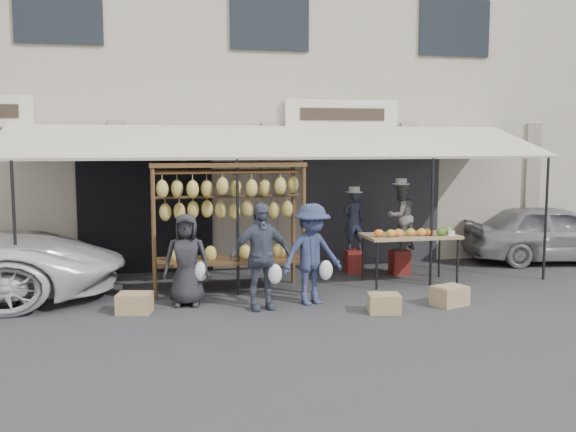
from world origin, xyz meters
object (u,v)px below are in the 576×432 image
customer_left (186,260)px  customer_right (312,254)px  vendor_left (354,220)px  customer_mid (260,256)px  sedan (553,233)px  crate_far (135,303)px  crate_near_a (384,303)px  produce_table (411,236)px  vendor_right (400,216)px  crate_near_b (450,296)px  banana_rack (228,202)px

customer_left → customer_right: 1.98m
vendor_left → customer_right: size_ratio=0.73×
customer_left → customer_mid: bearing=-14.6°
sedan → crate_far: bearing=114.5°
crate_near_a → vendor_left: bearing=80.7°
produce_table → sedan: (3.84, 1.33, -0.25)m
vendor_left → vendor_right: vendor_right is taller
crate_far → sedan: sedan is taller
customer_mid → crate_near_b: size_ratio=3.23×
vendor_right → customer_right: 3.00m
customer_right → vendor_right: bearing=25.0°
vendor_left → customer_mid: 3.28m
crate_near_b → banana_rack: bearing=153.0°
sedan → crate_near_b: bearing=136.8°
crate_near_a → vendor_right: bearing=63.4°
customer_mid → vendor_left: bearing=37.5°
customer_mid → customer_right: bearing=0.3°
produce_table → crate_near_b: (-0.03, -1.62, -0.72)m
banana_rack → customer_mid: (0.34, -1.25, -0.74)m
customer_left → sedan: (7.94, 2.06, -0.10)m
banana_rack → customer_right: (1.19, -1.12, -0.76)m
produce_table → customer_mid: (-3.00, -1.19, -0.05)m
crate_near_a → crate_far: (-3.70, 0.80, 0.01)m
sedan → vendor_left: bearing=101.7°
crate_near_a → customer_right: bearing=141.2°
produce_table → vendor_right: bearing=80.9°
customer_right → crate_near_b: (2.12, -0.56, -0.65)m
vendor_left → customer_left: bearing=25.5°
banana_rack → customer_mid: bearing=-74.8°
crate_near_a → crate_far: 3.79m
customer_right → sedan: size_ratio=0.44×
banana_rack → crate_far: bearing=-145.5°
customer_right → crate_far: bearing=164.0°
customer_right → crate_far: size_ratio=3.20×
produce_table → vendor_right: 0.91m
vendor_left → crate_near_b: bearing=100.4°
vendor_left → sedan: (4.56, 0.18, -0.42)m
banana_rack → sedan: 7.35m
produce_table → crate_near_b: size_ratio=3.31×
produce_table → vendor_left: vendor_left is taller
vendor_left → crate_far: 4.80m
vendor_right → produce_table: bearing=62.1°
vendor_left → crate_near_a: vendor_left is taller
produce_table → customer_right: (-2.14, -1.06, -0.07)m
crate_near_a → crate_near_b: crate_near_b is taller
banana_rack → customer_mid: banana_rack is taller
customer_mid → sedan: bearing=12.0°
crate_near_a → sedan: (5.05, 3.15, 0.49)m
banana_rack → customer_mid: 1.49m
vendor_left → crate_near_b: vendor_left is taller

